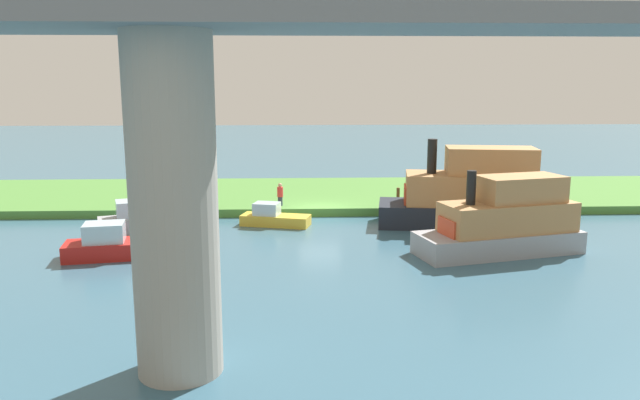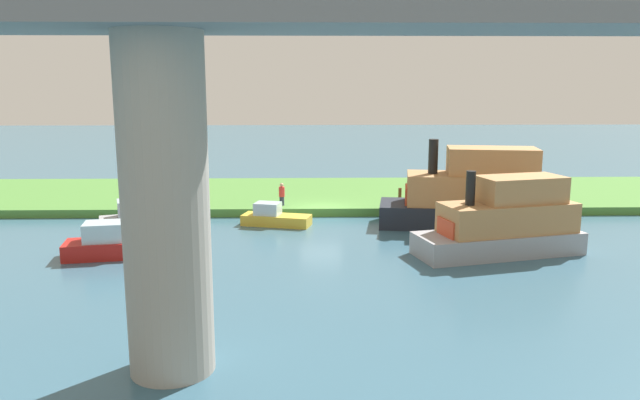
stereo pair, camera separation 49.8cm
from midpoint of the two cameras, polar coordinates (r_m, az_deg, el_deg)
name	(u,v)px [view 1 (the left image)]	position (r m, az deg, el deg)	size (l,w,h in m)	color
ground_plane	(320,217)	(36.66, -0.40, -1.59)	(160.00, 160.00, 0.00)	#386075
grassy_bank	(316,195)	(42.49, -0.67, 0.49)	(80.00, 12.00, 0.50)	#4C8438
bridge_pylon	(174,209)	(16.79, -14.27, -0.81)	(2.34, 2.34, 9.25)	#9E998E
bridge_span	(165,9)	(16.58, -15.12, 16.80)	(71.21, 4.30, 3.25)	slate
person_on_bank	(280,194)	(37.50, -4.11, 0.54)	(0.44, 0.44, 1.39)	#2D334C
mooring_post	(398,196)	(37.95, 6.91, 0.35)	(0.20, 0.20, 1.06)	brown
houseboat_blue	(472,195)	(34.94, 13.54, 0.50)	(9.90, 4.62, 4.86)	#1E232D
motorboat_white	(504,222)	(29.90, 16.33, -2.00)	(8.23, 4.47, 4.00)	#99999E
motorboat_red	(145,220)	(34.52, -16.40, -1.78)	(5.46, 3.34, 1.72)	#99999E
skiff_small	(273,217)	(34.56, -4.77, -1.62)	(4.05, 2.29, 1.28)	gold
pontoon_yellow	(116,245)	(29.80, -18.90, -3.97)	(5.12, 2.53, 1.63)	red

